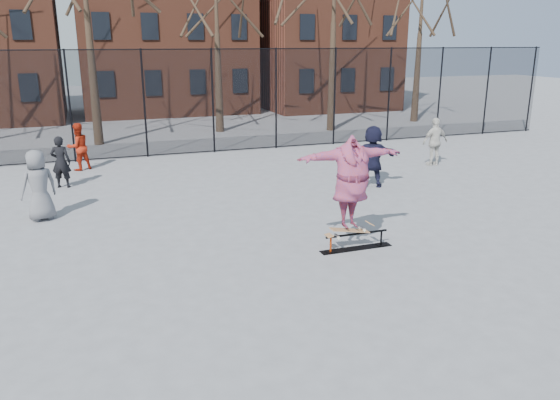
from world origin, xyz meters
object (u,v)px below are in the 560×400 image
object	(u,v)px
bystander_white	(435,142)
skater	(351,184)
skate_rail	(356,242)
bystander_grey	(39,185)
bystander_red	(78,147)
bystander_navy	(372,156)
skateboard	(350,231)
bystander_black	(61,162)

from	to	relation	value
bystander_white	skater	bearing A→B (deg)	42.72
skate_rail	bystander_white	xyz separation A→B (m)	(6.34, 6.31, 0.71)
bystander_grey	bystander_red	bearing A→B (deg)	-123.07
skate_rail	skater	xyz separation A→B (m)	(-0.17, -0.00, 1.30)
skater	bystander_navy	distance (m)	5.41
bystander_red	bystander_white	size ratio (longest dim) A/B	0.95
skateboard	bystander_navy	xyz separation A→B (m)	(3.00, 4.48, 0.52)
skate_rail	bystander_red	bearing A→B (deg)	119.18
bystander_black	bystander_white	xyz separation A→B (m)	(12.32, -1.23, 0.06)
skater	bystander_navy	xyz separation A→B (m)	(3.00, 4.48, -0.50)
skater	bystander_grey	bearing A→B (deg)	142.00
skater	bystander_grey	distance (m)	7.64
bystander_black	bystander_red	world-z (taller)	bystander_red
bystander_black	bystander_red	distance (m)	2.33
bystander_black	bystander_white	distance (m)	12.38
skate_rail	bystander_red	size ratio (longest dim) A/B	1.01
skate_rail	bystander_navy	world-z (taller)	bystander_navy
skateboard	bystander_red	world-z (taller)	bystander_red
skater	bystander_white	bearing A→B (deg)	41.25
bystander_black	bystander_white	size ratio (longest dim) A/B	0.93
bystander_red	bystander_navy	size ratio (longest dim) A/B	0.86
bystander_white	bystander_navy	size ratio (longest dim) A/B	0.91
skate_rail	skateboard	world-z (taller)	skateboard
bystander_navy	skateboard	bearing A→B (deg)	75.11
bystander_navy	bystander_black	bearing A→B (deg)	-0.25
skater	bystander_black	world-z (taller)	skater
bystander_grey	bystander_navy	world-z (taller)	bystander_navy
bystander_red	bystander_grey	bearing A→B (deg)	52.80
bystander_white	skateboard	bearing A→B (deg)	42.72
bystander_grey	bystander_black	bearing A→B (deg)	-121.09
skateboard	bystander_black	bearing A→B (deg)	127.62
bystander_red	bystander_white	bearing A→B (deg)	135.92
bystander_grey	bystander_black	distance (m)	3.18
skate_rail	bystander_navy	bearing A→B (deg)	57.73
bystander_black	skateboard	bearing A→B (deg)	143.51
bystander_grey	bystander_navy	distance (m)	9.23
bystander_white	skate_rail	bearing A→B (deg)	43.48
skateboard	skate_rail	bearing A→B (deg)	0.00
skateboard	skater	xyz separation A→B (m)	(0.00, 0.00, 1.02)
bystander_navy	skater	bearing A→B (deg)	75.11
bystander_grey	bystander_navy	bearing A→B (deg)	157.13
bystander_red	bystander_navy	xyz separation A→B (m)	(8.31, -5.33, 0.13)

